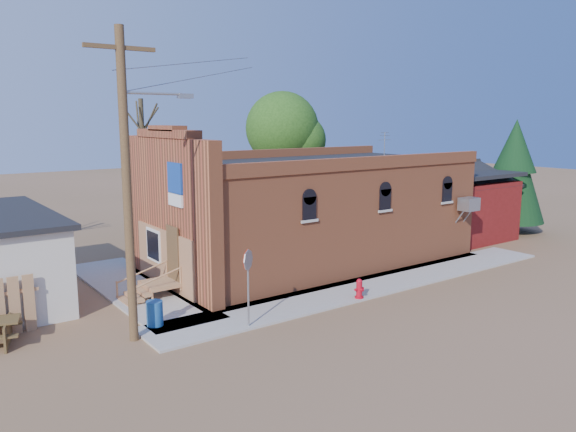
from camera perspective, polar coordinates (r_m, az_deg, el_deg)
ground at (r=20.88m, az=7.67°, el=-8.35°), size 120.00×120.00×0.00m
sidewalk_south at (r=22.49m, az=8.87°, el=-6.94°), size 19.00×2.20×0.08m
sidewalk_west at (r=22.55m, az=-15.20°, el=-7.13°), size 2.60×10.00×0.08m
brick_bar at (r=25.42m, az=1.91°, el=0.43°), size 16.40×7.97×6.30m
red_shed at (r=32.39m, az=15.79°, el=1.97°), size 5.40×6.40×4.30m
utility_pole at (r=16.56m, az=-15.91°, el=3.53°), size 3.12×0.26×9.00m
tree_bare_near at (r=29.33m, az=-14.62°, el=8.49°), size 2.80×2.80×7.65m
tree_leafy at (r=34.11m, az=-0.59°, el=8.89°), size 4.40×4.40×8.15m
evergreen_tree at (r=34.65m, az=21.98°, el=4.51°), size 3.60×3.60×6.50m
fire_hydrant at (r=20.60m, az=7.25°, el=-7.32°), size 0.40×0.36×0.72m
stop_sign at (r=17.39m, az=-4.09°, el=-5.22°), size 0.56×0.45×2.46m
trash_barrel at (r=18.31m, az=-13.39°, el=-9.59°), size 0.59×0.59×0.79m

